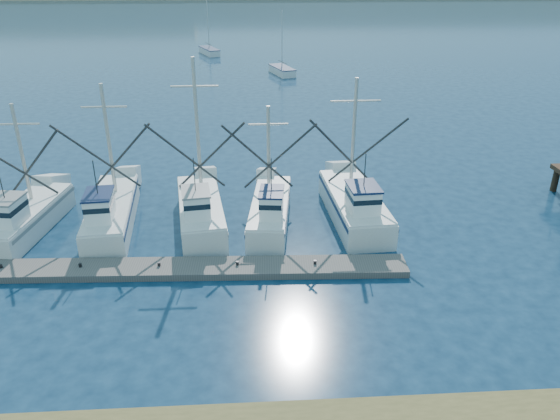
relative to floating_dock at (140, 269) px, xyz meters
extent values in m
plane|color=#0C2237|center=(8.03, -6.03, -0.18)|extent=(500.00, 500.00, 0.00)
cube|color=#56514D|center=(0.00, 0.00, 0.00)|extent=(27.49, 2.83, 0.37)
cube|color=silver|center=(-7.37, 5.06, 0.52)|extent=(3.56, 7.96, 1.40)
cube|color=white|center=(-7.37, 3.09, 1.97)|extent=(1.68, 2.07, 1.50)
cylinder|color=#B7B2A8|center=(-7.37, 6.37, 4.16)|extent=(0.22, 0.22, 5.88)
cube|color=silver|center=(-2.53, 5.61, 0.53)|extent=(3.15, 8.98, 1.43)
cube|color=white|center=(-2.53, 3.36, 1.99)|extent=(1.57, 2.26, 1.50)
cylinder|color=#B7B2A8|center=(-2.53, 7.12, 4.62)|extent=(0.22, 0.22, 6.74)
cube|color=silver|center=(2.78, 5.25, 0.58)|extent=(3.48, 8.31, 1.53)
cube|color=white|center=(2.78, 3.18, 2.09)|extent=(1.66, 2.14, 1.50)
cylinder|color=#B7B2A8|center=(2.78, 6.62, 5.42)|extent=(0.22, 0.22, 8.15)
cube|color=silver|center=(6.92, 5.18, 0.52)|extent=(3.03, 8.12, 1.41)
cube|color=white|center=(6.92, 3.15, 1.98)|extent=(1.45, 2.07, 1.50)
cylinder|color=#B7B2A8|center=(6.92, 6.53, 3.97)|extent=(0.22, 0.22, 5.47)
cube|color=silver|center=(12.08, 5.48, 0.58)|extent=(3.26, 8.68, 1.53)
cube|color=white|center=(12.08, 3.30, 2.09)|extent=(1.71, 2.18, 1.50)
cylinder|color=#B7B2A8|center=(12.08, 6.94, 4.75)|extent=(0.22, 0.22, 6.82)
cube|color=silver|center=(10.51, 49.36, 0.27)|extent=(3.43, 5.66, 0.90)
cylinder|color=#B7B2A8|center=(10.51, 49.66, 4.32)|extent=(0.12, 0.12, 7.20)
cube|color=silver|center=(-0.09, 65.77, 0.27)|extent=(3.70, 6.01, 0.90)
cylinder|color=#B7B2A8|center=(-0.09, 66.07, 4.32)|extent=(0.12, 0.12, 7.20)
camera|label=1|loc=(5.71, -24.34, 14.73)|focal=35.00mm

